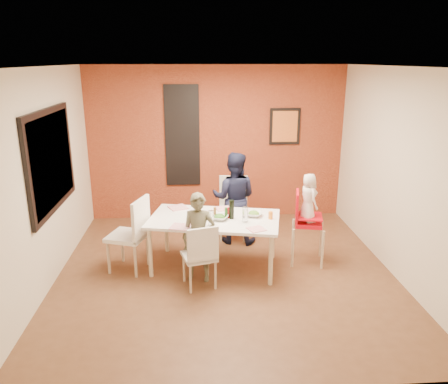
{
  "coord_description": "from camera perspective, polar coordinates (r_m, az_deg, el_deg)",
  "views": [
    {
      "loc": [
        -0.38,
        -5.37,
        2.79
      ],
      "look_at": [
        0.0,
        0.3,
        1.05
      ],
      "focal_mm": 35.0,
      "sensor_mm": 36.0,
      "label": 1
    }
  ],
  "objects": [
    {
      "name": "plate_far_left",
      "position": [
        6.33,
        -6.01,
        -2.03
      ],
      "size": [
        0.32,
        0.32,
        0.01
      ],
      "primitive_type": "cube",
      "rotation": [
        0.0,
        0.0,
        0.43
      ],
      "color": "white",
      "rests_on": "dining_table"
    },
    {
      "name": "wall_right",
      "position": [
        6.15,
        21.64,
        2.27
      ],
      "size": [
        0.02,
        4.5,
        2.7
      ],
      "primitive_type": "cube",
      "color": "beige",
      "rests_on": "ground"
    },
    {
      "name": "condiment_brown",
      "position": [
        5.93,
        -1.21,
        -2.64
      ],
      "size": [
        0.04,
        0.04,
        0.14
      ],
      "primitive_type": "cylinder",
      "color": "brown",
      "rests_on": "dining_table"
    },
    {
      "name": "art_print_frame",
      "position": [
        7.82,
        7.95,
        8.49
      ],
      "size": [
        0.54,
        0.03,
        0.64
      ],
      "primitive_type": "cube",
      "color": "black",
      "rests_on": "wall_back"
    },
    {
      "name": "plate_far_mid",
      "position": [
        6.26,
        -0.08,
        -2.18
      ],
      "size": [
        0.24,
        0.24,
        0.01
      ],
      "primitive_type": "cube",
      "rotation": [
        0.0,
        0.0,
        0.19
      ],
      "color": "white",
      "rests_on": "dining_table"
    },
    {
      "name": "salad_bowl_b",
      "position": [
        5.99,
        3.91,
        -2.89
      ],
      "size": [
        0.29,
        0.29,
        0.06
      ],
      "primitive_type": "imported",
      "rotation": [
        0.0,
        0.0,
        -0.29
      ],
      "color": "white",
      "rests_on": "dining_table"
    },
    {
      "name": "wall_front",
      "position": [
        3.45,
        2.85,
        -7.61
      ],
      "size": [
        4.5,
        0.02,
        2.7
      ],
      "primitive_type": "cube",
      "color": "beige",
      "rests_on": "ground"
    },
    {
      "name": "child_far",
      "position": [
        6.76,
        1.32,
        -0.79
      ],
      "size": [
        0.81,
        0.7,
        1.44
      ],
      "primitive_type": "imported",
      "rotation": [
        0.0,
        0.0,
        2.9
      ],
      "color": "black",
      "rests_on": "ground"
    },
    {
      "name": "ceiling",
      "position": [
        5.38,
        0.22,
        16.08
      ],
      "size": [
        4.5,
        4.5,
        0.02
      ],
      "primitive_type": "cube",
      "color": "white",
      "rests_on": "wall_back"
    },
    {
      "name": "plate_near_left",
      "position": [
        5.62,
        -5.77,
        -4.54
      ],
      "size": [
        0.29,
        0.29,
        0.01
      ],
      "primitive_type": "cube",
      "rotation": [
        0.0,
        0.0,
        -0.28
      ],
      "color": "white",
      "rests_on": "dining_table"
    },
    {
      "name": "child_near",
      "position": [
        5.64,
        -3.32,
        -5.97
      ],
      "size": [
        0.47,
        0.35,
        1.18
      ],
      "primitive_type": "imported",
      "rotation": [
        0.0,
        0.0,
        -0.16
      ],
      "color": "brown",
      "rests_on": "ground"
    },
    {
      "name": "wall_left",
      "position": [
        5.86,
        -22.31,
        1.52
      ],
      "size": [
        0.02,
        4.5,
        2.7
      ],
      "primitive_type": "cube",
      "color": "beige",
      "rests_on": "ground"
    },
    {
      "name": "sippy_cup",
      "position": [
        5.9,
        6.1,
        -3.04
      ],
      "size": [
        0.06,
        0.06,
        0.1
      ],
      "primitive_type": "cylinder",
      "color": "orange",
      "rests_on": "dining_table"
    },
    {
      "name": "glassblock_strip",
      "position": [
        7.69,
        -5.46,
        7.3
      ],
      "size": [
        0.55,
        0.03,
        1.7
      ],
      "primitive_type": "cube",
      "color": "silver",
      "rests_on": "wall_back"
    },
    {
      "name": "art_print_canvas",
      "position": [
        7.81,
        7.97,
        8.47
      ],
      "size": [
        0.44,
        0.01,
        0.54
      ],
      "primitive_type": "cube",
      "color": "orange",
      "rests_on": "wall_back"
    },
    {
      "name": "brick_accent_wall",
      "position": [
        7.74,
        -0.96,
        6.31
      ],
      "size": [
        4.5,
        0.02,
        2.7
      ],
      "primitive_type": "cube",
      "color": "maroon",
      "rests_on": "ground"
    },
    {
      "name": "wine_glass_b",
      "position": [
        5.75,
        2.76,
        -2.96
      ],
      "size": [
        0.07,
        0.07,
        0.21
      ],
      "primitive_type": "cylinder",
      "color": "silver",
      "rests_on": "dining_table"
    },
    {
      "name": "chair_near",
      "position": [
        5.47,
        -3.06,
        -8.02
      ],
      "size": [
        0.49,
        0.49,
        0.85
      ],
      "rotation": [
        0.0,
        0.0,
        3.41
      ],
      "color": "silver",
      "rests_on": "ground"
    },
    {
      "name": "wine_bottle",
      "position": [
        5.85,
        1.0,
        -2.3
      ],
      "size": [
        0.07,
        0.07,
        0.26
      ],
      "primitive_type": "cylinder",
      "color": "black",
      "rests_on": "dining_table"
    },
    {
      "name": "ground",
      "position": [
        6.06,
        0.19,
        -10.38
      ],
      "size": [
        4.5,
        4.5,
        0.0
      ],
      "primitive_type": "plane",
      "color": "brown",
      "rests_on": "ground"
    },
    {
      "name": "toddler",
      "position": [
        6.11,
        10.98,
        -0.77
      ],
      "size": [
        0.31,
        0.39,
        0.69
      ],
      "primitive_type": "imported",
      "rotation": [
        0.0,
        0.0,
        1.87
      ],
      "color": "white",
      "rests_on": "high_chair"
    },
    {
      "name": "picture_window_pane",
      "position": [
        5.99,
        -21.54,
        3.89
      ],
      "size": [
        0.02,
        1.55,
        1.15
      ],
      "primitive_type": "cube",
      "color": "black",
      "rests_on": "wall_left"
    },
    {
      "name": "plate_near_right",
      "position": [
        5.54,
        4.26,
        -4.84
      ],
      "size": [
        0.26,
        0.26,
        0.01
      ],
      "primitive_type": "cube",
      "rotation": [
        0.0,
        0.0,
        0.37
      ],
      "color": "white",
      "rests_on": "dining_table"
    },
    {
      "name": "picture_window_frame",
      "position": [
        5.99,
        -21.68,
        3.88
      ],
      "size": [
        0.05,
        1.7,
        1.3
      ],
      "primitive_type": "cube",
      "color": "black",
      "rests_on": "wall_left"
    },
    {
      "name": "condiment_green",
      "position": [
        5.89,
        0.27,
        -2.73
      ],
      "size": [
        0.04,
        0.04,
        0.15
      ],
      "primitive_type": "cylinder",
      "color": "#296923",
      "rests_on": "dining_table"
    },
    {
      "name": "glassblock_surround",
      "position": [
        7.69,
        -5.46,
        7.29
      ],
      "size": [
        0.6,
        0.03,
        1.76
      ],
      "primitive_type": "cube",
      "color": "black",
      "rests_on": "wall_back"
    },
    {
      "name": "paper_towel_roll",
      "position": [
        5.85,
        -3.49,
        -2.45
      ],
      "size": [
        0.11,
        0.11,
        0.24
      ],
      "primitive_type": "cylinder",
      "color": "silver",
      "rests_on": "dining_table"
    },
    {
      "name": "condiment_red",
      "position": [
        5.89,
        0.64,
        -2.72
      ],
      "size": [
        0.04,
        0.04,
        0.15
      ],
      "primitive_type": "cylinder",
      "color": "red",
      "rests_on": "dining_table"
    },
    {
      "name": "wall_back",
      "position": [
        7.76,
        -0.97,
        6.33
      ],
      "size": [
        4.5,
        0.02,
        2.7
      ],
      "primitive_type": "cube",
      "color": "beige",
      "rests_on": "ground"
    },
    {
      "name": "salad_bowl_a",
      "position": [
        5.85,
        -0.61,
        -3.34
      ],
      "size": [
        0.29,
        0.29,
        0.06
      ],
      "primitive_type": "imported",
      "rotation": [
        0.0,
        0.0,
        -0.27
      ],
      "color": "silver",
      "rests_on": "dining_table"
    },
    {
      "name": "chair_far",
      "position": [
        7.05,
        1.21,
        -1.51
      ],
      "size": [
        0.5,
        0.5,
        0.98
      ],
      "rotation": [
        0.0,
        0.0,
        -0.11
      ],
      "color": "silver",
      "rests_on": "ground"
    },
    {
      "name": "wine_glass_a",
      "position": [
        5.64,
        -1.72,
        -3.38
      ],
      "size": [
        0.07,
        0.07,
        0.2
      ],
      "primitive_type": "cylinder",
      "color": "white",
      "rests_on": "dining_table"
    },
    {
      "name": "dining_table",
      "position": [
        5.94,
        -1.28,
        -3.98
      ],
      "size": [
        1.9,
        1.3,
        0.72
      ],
      "rotation": [
        0.0,
        0.0,
        -0.21
      ],
      "color": "white",
      "rests_on": "ground"
    },
    {
      "name": "high_chair",
      "position": [
        6.22,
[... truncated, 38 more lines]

